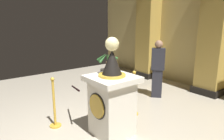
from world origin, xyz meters
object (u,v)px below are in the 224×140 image
Objects in this scene: pedestal_clock at (112,99)px; bystander_guest at (158,68)px; potted_palm_left at (107,72)px; stanchion_far at (54,110)px; stanchion_near at (134,99)px.

bystander_guest is at bearing 109.57° from pedestal_clock.
pedestal_clock is 1.78× the size of potted_palm_left.
potted_palm_left is at bearing 124.88° from stanchion_far.
bystander_guest reaches higher than stanchion_far.
bystander_guest reaches higher than potted_palm_left.
potted_palm_left is (-2.56, 1.14, -0.04)m from stanchion_near.
bystander_guest is (0.15, 3.02, 0.49)m from stanchion_far.
pedestal_clock is at bearing -68.36° from stanchion_near.
stanchion_near is at bearing 70.79° from stanchion_far.
pedestal_clock reaches higher than stanchion_near.
stanchion_near is at bearing -71.92° from bystander_guest.
pedestal_clock is 1.16× the size of bystander_guest.
stanchion_far is at bearing -92.90° from bystander_guest.
stanchion_far is at bearing -55.12° from potted_palm_left.
stanchion_near is at bearing 111.64° from pedestal_clock.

